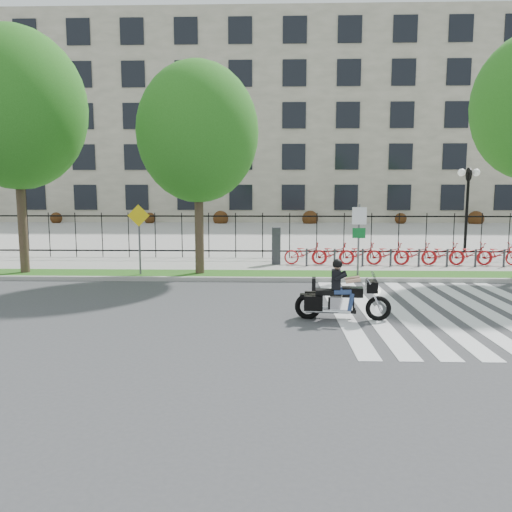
{
  "coord_description": "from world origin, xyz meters",
  "views": [
    {
      "loc": [
        0.36,
        -12.87,
        3.11
      ],
      "look_at": [
        -0.11,
        3.0,
        1.03
      ],
      "focal_mm": 35.0,
      "sensor_mm": 36.0,
      "label": 1
    }
  ],
  "objects": [
    {
      "name": "street_tree_0",
      "position": [
        -8.65,
        4.95,
        5.97
      ],
      "size": [
        4.93,
        4.93,
        8.67
      ],
      "color": "#392B1F",
      "rests_on": "grass_verge"
    },
    {
      "name": "iron_fence",
      "position": [
        0.0,
        9.2,
        1.15
      ],
      "size": [
        30.0,
        0.06,
        2.0
      ],
      "primitive_type": null,
      "color": "black",
      "rests_on": "sidewalk"
    },
    {
      "name": "crosswalk_stripes",
      "position": [
        4.83,
        0.0,
        0.01
      ],
      "size": [
        5.7,
        8.0,
        0.01
      ],
      "primitive_type": null,
      "color": "silver",
      "rests_on": "ground"
    },
    {
      "name": "street_tree_1",
      "position": [
        -2.21,
        4.95,
        5.14
      ],
      "size": [
        4.26,
        4.26,
        7.45
      ],
      "color": "#392B1F",
      "rests_on": "grass_verge"
    },
    {
      "name": "ground",
      "position": [
        0.0,
        0.0,
        0.0
      ],
      "size": [
        120.0,
        120.0,
        0.0
      ],
      "primitive_type": "plane",
      "color": "#3C3C3F",
      "rests_on": "ground"
    },
    {
      "name": "bike_share_station",
      "position": [
        5.55,
        7.2,
        0.61
      ],
      "size": [
        9.94,
        0.84,
        1.5
      ],
      "color": "#2D2D33",
      "rests_on": "sidewalk"
    },
    {
      "name": "office_building",
      "position": [
        0.0,
        44.92,
        9.97
      ],
      "size": [
        60.0,
        21.9,
        20.15
      ],
      "color": "gray",
      "rests_on": "ground"
    },
    {
      "name": "grass_verge",
      "position": [
        0.0,
        4.95,
        0.07
      ],
      "size": [
        60.0,
        1.5,
        0.15
      ],
      "primitive_type": "cube",
      "color": "#235314",
      "rests_on": "ground"
    },
    {
      "name": "motorcycle_rider",
      "position": [
        2.1,
        -0.98,
        0.59
      ],
      "size": [
        2.32,
        0.74,
        1.79
      ],
      "color": "black",
      "rests_on": "ground"
    },
    {
      "name": "sidewalk",
      "position": [
        0.0,
        7.45,
        0.07
      ],
      "size": [
        60.0,
        3.5,
        0.15
      ],
      "primitive_type": "cube",
      "color": "gray",
      "rests_on": "ground"
    },
    {
      "name": "sign_pole_warning",
      "position": [
        -4.29,
        4.58,
        1.74
      ],
      "size": [
        0.78,
        0.09,
        2.49
      ],
      "color": "#59595B",
      "rests_on": "grass_verge"
    },
    {
      "name": "plaza",
      "position": [
        0.0,
        25.0,
        0.05
      ],
      "size": [
        80.0,
        34.0,
        0.1
      ],
      "primitive_type": "cube",
      "color": "gray",
      "rests_on": "ground"
    },
    {
      "name": "lamp_post_right",
      "position": [
        10.0,
        12.0,
        3.21
      ],
      "size": [
        1.06,
        0.7,
        4.25
      ],
      "color": "black",
      "rests_on": "ground"
    },
    {
      "name": "lamp_post_left",
      "position": [
        -12.0,
        12.0,
        3.21
      ],
      "size": [
        1.06,
        0.7,
        4.25
      ],
      "color": "black",
      "rests_on": "ground"
    },
    {
      "name": "curb",
      "position": [
        0.0,
        4.1,
        0.07
      ],
      "size": [
        60.0,
        0.2,
        0.15
      ],
      "primitive_type": "cube",
      "color": "#9C9992",
      "rests_on": "ground"
    },
    {
      "name": "sign_pole_regulatory",
      "position": [
        3.44,
        4.58,
        1.74
      ],
      "size": [
        0.5,
        0.09,
        2.5
      ],
      "color": "#59595B",
      "rests_on": "grass_verge"
    }
  ]
}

